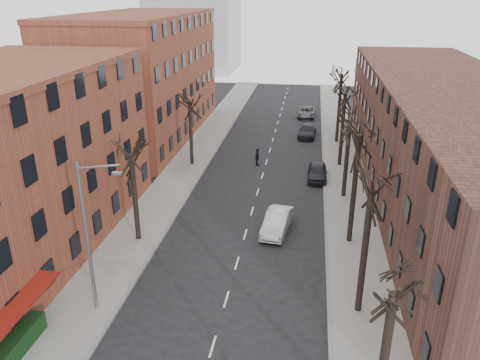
% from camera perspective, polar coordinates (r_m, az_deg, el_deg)
% --- Properties ---
extents(sidewalk_left, '(4.00, 90.00, 0.15)m').
position_cam_1_polar(sidewalk_left, '(50.14, -6.02, 2.37)').
color(sidewalk_left, gray).
rests_on(sidewalk_left, ground).
extents(sidewalk_right, '(4.00, 90.00, 0.15)m').
position_cam_1_polar(sidewalk_right, '(48.76, 12.52, 1.37)').
color(sidewalk_right, gray).
rests_on(sidewalk_right, ground).
extents(building_left_far, '(12.00, 28.00, 14.00)m').
position_cam_1_polar(building_left_far, '(59.06, -11.79, 12.04)').
color(building_left_far, brown).
rests_on(building_left_far, ground).
extents(building_right, '(12.00, 50.00, 10.00)m').
position_cam_1_polar(building_right, '(43.91, 23.88, 4.42)').
color(building_right, '#533027').
rests_on(building_right, ground).
extents(awning_left, '(1.20, 7.00, 0.15)m').
position_cam_1_polar(awning_left, '(27.41, -25.08, -18.71)').
color(awning_left, maroon).
rests_on(awning_left, ground).
extents(hedge, '(0.80, 6.00, 1.00)m').
position_cam_1_polar(hedge, '(26.47, -26.71, -18.87)').
color(hedge, '#133716').
rests_on(hedge, sidewalk_left).
extents(tree_right_b, '(5.20, 5.20, 10.80)m').
position_cam_1_polar(tree_right_b, '(28.48, 14.13, -15.30)').
color(tree_right_b, black).
rests_on(tree_right_b, ground).
extents(tree_right_c, '(5.20, 5.20, 11.60)m').
position_cam_1_polar(tree_right_c, '(35.15, 13.12, -7.37)').
color(tree_right_c, black).
rests_on(tree_right_c, ground).
extents(tree_right_d, '(5.20, 5.20, 10.00)m').
position_cam_1_polar(tree_right_d, '(42.29, 12.46, -2.05)').
color(tree_right_d, black).
rests_on(tree_right_d, ground).
extents(tree_right_e, '(5.20, 5.20, 10.80)m').
position_cam_1_polar(tree_right_e, '(49.69, 11.99, 1.72)').
color(tree_right_e, black).
rests_on(tree_right_e, ground).
extents(tree_right_f, '(5.20, 5.20, 11.60)m').
position_cam_1_polar(tree_right_f, '(57.26, 11.65, 4.50)').
color(tree_right_f, black).
rests_on(tree_right_f, ground).
extents(tree_left_a, '(5.20, 5.20, 9.50)m').
position_cam_1_polar(tree_left_a, '(35.31, -12.22, -7.15)').
color(tree_left_a, black).
rests_on(tree_left_a, ground).
extents(tree_left_b, '(5.20, 5.20, 9.50)m').
position_cam_1_polar(tree_left_b, '(49.16, -5.85, 1.88)').
color(tree_left_b, black).
rests_on(tree_left_b, ground).
extents(streetlight, '(2.45, 0.22, 9.03)m').
position_cam_1_polar(streetlight, '(26.36, -17.90, -6.07)').
color(streetlight, slate).
rests_on(streetlight, ground).
extents(silver_sedan, '(2.26, 4.94, 1.57)m').
position_cam_1_polar(silver_sedan, '(35.41, 4.52, -5.13)').
color(silver_sedan, silver).
rests_on(silver_sedan, ground).
extents(parked_car_near, '(1.85, 4.51, 1.53)m').
position_cam_1_polar(parked_car_near, '(45.54, 9.40, 1.02)').
color(parked_car_near, black).
rests_on(parked_car_near, ground).
extents(parked_car_mid, '(2.35, 5.10, 1.44)m').
position_cam_1_polar(parked_car_mid, '(58.84, 8.18, 5.95)').
color(parked_car_mid, black).
rests_on(parked_car_mid, ground).
extents(parked_car_far, '(2.54, 5.16, 1.41)m').
position_cam_1_polar(parked_car_far, '(68.11, 8.11, 8.19)').
color(parked_car_far, '#525459').
rests_on(parked_car_far, ground).
extents(pedestrian_crossing, '(0.82, 1.18, 1.87)m').
position_cam_1_polar(pedestrian_crossing, '(48.44, 2.12, 2.84)').
color(pedestrian_crossing, black).
rests_on(pedestrian_crossing, ground).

